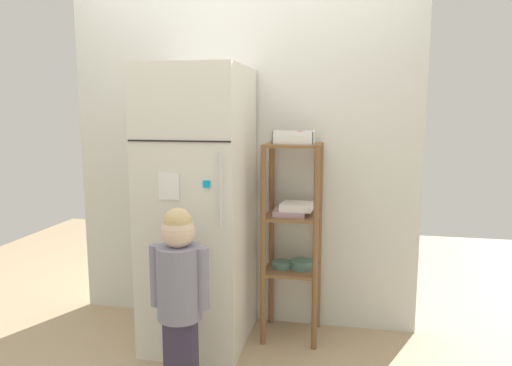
{
  "coord_description": "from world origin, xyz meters",
  "views": [
    {
      "loc": [
        0.73,
        -2.77,
        1.47
      ],
      "look_at": [
        0.18,
        0.02,
        1.03
      ],
      "focal_mm": 33.34,
      "sensor_mm": 36.0,
      "label": 1
    }
  ],
  "objects_px": {
    "refrigerator": "(199,208)",
    "child_standing": "(179,282)",
    "pantry_shelf_unit": "(293,228)",
    "fruit_bin": "(294,138)"
  },
  "relations": [
    {
      "from": "refrigerator",
      "to": "child_standing",
      "type": "height_order",
      "value": "refrigerator"
    },
    {
      "from": "refrigerator",
      "to": "pantry_shelf_unit",
      "type": "bearing_deg",
      "value": 15.33
    },
    {
      "from": "child_standing",
      "to": "fruit_bin",
      "type": "height_order",
      "value": "fruit_bin"
    },
    {
      "from": "pantry_shelf_unit",
      "to": "fruit_bin",
      "type": "height_order",
      "value": "fruit_bin"
    },
    {
      "from": "pantry_shelf_unit",
      "to": "fruit_bin",
      "type": "bearing_deg",
      "value": -72.4
    },
    {
      "from": "refrigerator",
      "to": "pantry_shelf_unit",
      "type": "relative_size",
      "value": 1.37
    },
    {
      "from": "refrigerator",
      "to": "child_standing",
      "type": "bearing_deg",
      "value": -82.33
    },
    {
      "from": "refrigerator",
      "to": "fruit_bin",
      "type": "xyz_separation_m",
      "value": [
        0.58,
        0.14,
        0.43
      ]
    },
    {
      "from": "refrigerator",
      "to": "child_standing",
      "type": "relative_size",
      "value": 1.76
    },
    {
      "from": "child_standing",
      "to": "pantry_shelf_unit",
      "type": "height_order",
      "value": "pantry_shelf_unit"
    }
  ]
}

